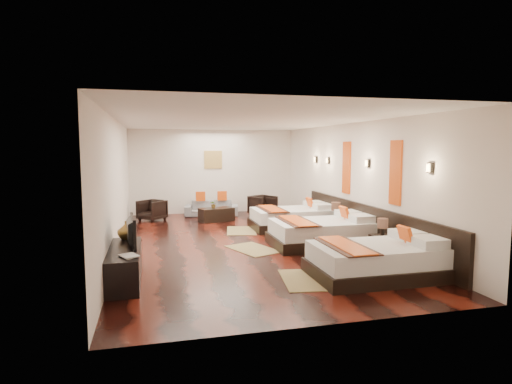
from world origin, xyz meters
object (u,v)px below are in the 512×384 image
object	(u,v)px
armchair_right	(263,206)
table_plant	(214,204)
book	(122,257)
tv_console	(125,265)
figurine	(126,230)
sofa	(211,208)
nightstand_a	(382,244)
coffee_table	(216,215)
bed_far	(293,218)
bed_mid	(323,232)
armchair_left	(152,210)
bed_near	(379,260)
tv	(127,232)
nightstand_b	(335,224)

from	to	relation	value
armchair_right	table_plant	world-z (taller)	armchair_right
table_plant	book	bearing A→B (deg)	-110.69
tv_console	table_plant	distance (m)	5.81
figurine	sofa	bearing A→B (deg)	67.50
nightstand_a	coffee_table	size ratio (longest dim) A/B	0.79
bed_far	table_plant	xyz separation A→B (m)	(-1.94, 1.65, 0.24)
bed_mid	tv_console	world-z (taller)	bed_mid
table_plant	bed_far	bearing A→B (deg)	-40.39
bed_mid	figurine	distance (m)	4.30
sofa	armchair_left	distance (m)	1.94
sofa	coffee_table	distance (m)	1.05
tv_console	book	bearing A→B (deg)	-90.00
figurine	bed_near	bearing A→B (deg)	-20.05
bed_mid	armchair_left	xyz separation A→B (m)	(-3.74, 4.29, 0.02)
bed_near	tv	world-z (taller)	tv
book	armchair_right	bearing A→B (deg)	59.11
armchair_left	armchair_right	distance (m)	3.49
tv_console	tv	size ratio (longest dim) A/B	2.03
book	armchair_right	xyz separation A→B (m)	(3.94, 6.59, -0.23)
coffee_table	book	bearing A→B (deg)	-111.38
nightstand_a	armchair_left	world-z (taller)	nightstand_a
armchair_left	coffee_table	size ratio (longest dim) A/B	0.69
bed_mid	nightstand_b	size ratio (longest dim) A/B	2.74
bed_near	book	world-z (taller)	bed_near
book	table_plant	distance (m)	6.39
bed_mid	book	bearing A→B (deg)	-152.05
bed_mid	armchair_left	distance (m)	5.70
bed_mid	nightstand_a	xyz separation A→B (m)	(0.75, -1.23, -0.02)
tv	nightstand_a	bearing A→B (deg)	-92.95
figurine	armchair_right	world-z (taller)	figurine
bed_far	armchair_right	world-z (taller)	bed_far
bed_mid	nightstand_b	distance (m)	1.24
book	coffee_table	bearing A→B (deg)	68.62
bed_far	table_plant	world-z (taller)	bed_far
bed_mid	armchair_right	xyz separation A→B (m)	(-0.25, 4.37, 0.03)
figurine	coffee_table	distance (m)	5.17
bed_far	armchair_right	distance (m)	2.28
figurine	coffee_table	xyz separation A→B (m)	(2.34, 4.59, -0.52)
table_plant	nightstand_b	bearing A→B (deg)	-45.81
book	table_plant	world-z (taller)	table_plant
bed_near	armchair_right	bearing A→B (deg)	92.15
sofa	bed_far	bearing A→B (deg)	-45.44
nightstand_b	armchair_left	size ratio (longest dim) A/B	1.21
bed_mid	coffee_table	distance (m)	4.18
bed_far	tv_console	distance (m)	5.60
bed_mid	tv	bearing A→B (deg)	-160.57
tv_console	table_plant	world-z (taller)	table_plant
book	armchair_left	xyz separation A→B (m)	(0.46, 6.52, -0.25)
tv	sofa	xyz separation A→B (m)	(2.29, 6.25, -0.56)
bed_near	tv_console	bearing A→B (deg)	169.42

